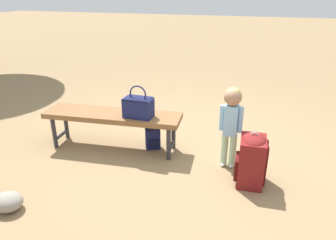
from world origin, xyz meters
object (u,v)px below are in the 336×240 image
Objects in this scene: handbag at (138,106)px; trail_rock at (8,202)px; park_bench at (113,118)px; backpack_large at (252,158)px; backpack_small at (153,137)px; child_standing at (231,115)px.

handbag reaches higher than trail_rock.
park_bench is at bearing 177.13° from handbag.
trail_rock is (-1.96, -1.07, -0.20)m from backpack_large.
backpack_large is at bearing -10.73° from handbag.
park_bench reaches higher than backpack_small.
backpack_large is (0.25, -0.26, -0.32)m from child_standing.
backpack_large reaches higher than park_bench.
child_standing is at bearing 37.96° from trail_rock.
handbag is 0.41× the size of child_standing.
backpack_large is at bearing 28.73° from trail_rock.
park_bench is at bearing 75.46° from trail_rock.
backpack_small is (0.11, 0.15, -0.43)m from handbag.
child_standing reaches higher than park_bench.
trail_rock is (-0.35, -1.33, -0.31)m from park_bench.
park_bench is 5.69× the size of backpack_small.
backpack_small is at bearing 55.33° from handbag.
child_standing is at bearing -8.35° from backpack_small.
handbag is at bearing -2.87° from park_bench.
park_bench is at bearing -163.09° from backpack_small.
backpack_large is 1.92× the size of backpack_small.
park_bench is at bearing -179.98° from child_standing.
park_bench is 6.36× the size of trail_rock.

